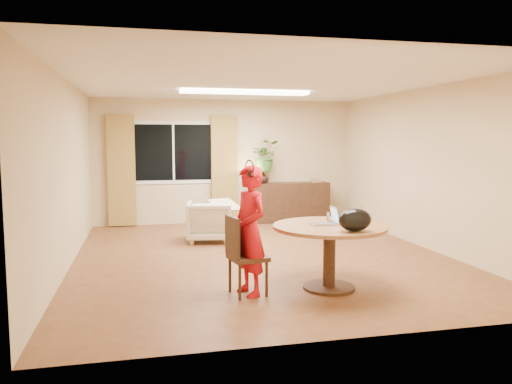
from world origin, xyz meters
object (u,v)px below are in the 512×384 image
dining_chair (248,255)px  dining_table (330,239)px  child (249,231)px  armchair (209,221)px  sideboard (290,202)px

dining_chair → dining_table: bearing=-9.5°
child → armchair: 3.12m
dining_table → sideboard: bearing=78.7°
sideboard → dining_table: bearing=-101.3°
sideboard → child: bearing=-111.9°
dining_table → dining_chair: 1.00m
dining_table → sideboard: size_ratio=0.80×
dining_chair → child: (0.02, 0.00, 0.28)m
dining_table → child: bearing=-179.8°
armchair → sideboard: (1.98, 1.71, 0.07)m
child → armchair: child is taller
dining_table → armchair: bearing=108.2°
dining_table → child: size_ratio=0.91×
dining_chair → child: bearing=2.6°
armchair → dining_chair: bearing=100.0°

